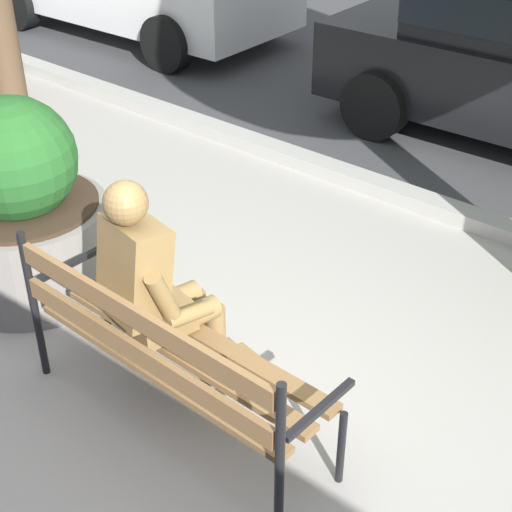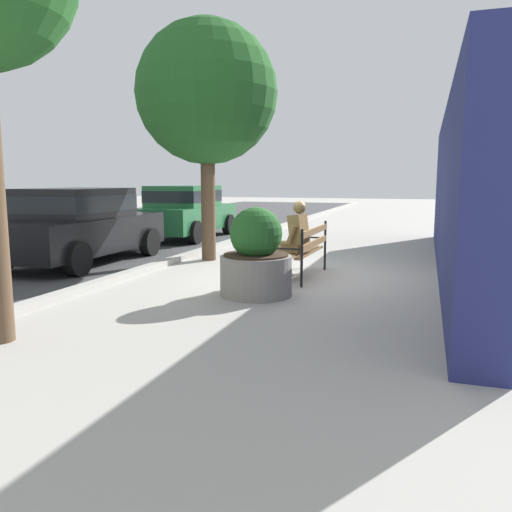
% 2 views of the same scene
% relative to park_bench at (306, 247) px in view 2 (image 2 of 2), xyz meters
% --- Properties ---
extents(ground_plane, '(80.00, 80.00, 0.00)m').
position_rel_park_bench_xyz_m(ground_plane, '(0.16, 0.09, -0.54)').
color(ground_plane, '#ADA8A0').
extents(curb_stone, '(60.00, 0.20, 0.12)m').
position_rel_park_bench_xyz_m(curb_stone, '(0.16, 2.99, -0.48)').
color(curb_stone, '#B2AFA8').
rests_on(curb_stone, ground).
extents(building_wall_behind, '(12.00, 0.50, 3.02)m').
position_rel_park_bench_xyz_m(building_wall_behind, '(1.66, -2.51, 0.97)').
color(building_wall_behind, navy).
rests_on(building_wall_behind, ground).
extents(park_bench, '(1.81, 0.58, 0.95)m').
position_rel_park_bench_xyz_m(park_bench, '(0.00, 0.00, 0.00)').
color(park_bench, olive).
rests_on(park_bench, ground).
extents(bronze_statue_seated, '(0.75, 0.79, 1.37)m').
position_rel_park_bench_xyz_m(bronze_statue_seated, '(-0.21, 0.21, 0.12)').
color(bronze_statue_seated, olive).
rests_on(bronze_statue_seated, ground).
extents(concrete_planter, '(1.08, 1.08, 1.33)m').
position_rel_park_bench_xyz_m(concrete_planter, '(-1.67, 0.38, 0.02)').
color(concrete_planter, gray).
rests_on(concrete_planter, ground).
extents(street_tree_down_street, '(2.96, 2.96, 5.00)m').
position_rel_park_bench_xyz_m(street_tree_down_street, '(1.30, 2.45, 2.96)').
color(street_tree_down_street, brown).
rests_on(street_tree_down_street, ground).
extents(parked_car_black, '(4.14, 2.00, 1.56)m').
position_rel_park_bench_xyz_m(parked_car_black, '(0.03, 4.80, 0.30)').
color(parked_car_black, black).
rests_on(parked_car_black, ground).
extents(parked_car_green, '(4.14, 2.00, 1.56)m').
position_rel_park_bench_xyz_m(parked_car_green, '(4.96, 4.80, 0.30)').
color(parked_car_green, '#236638').
rests_on(parked_car_green, ground).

